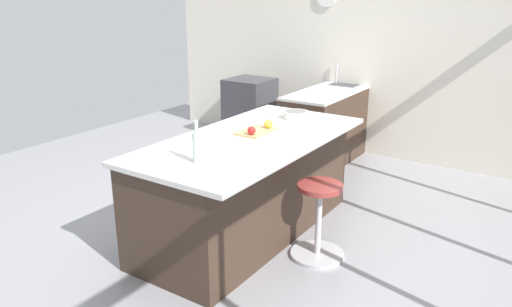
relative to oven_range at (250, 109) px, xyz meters
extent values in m
plane|color=gray|center=(2.44, 1.58, -0.44)|extent=(7.74, 7.74, 0.00)
cube|color=silver|center=(-0.35, 1.58, 1.02)|extent=(0.12, 5.95, 2.91)
cube|color=#38281E|center=(0.00, 1.35, 0.00)|extent=(2.01, 0.60, 0.87)
cube|color=silver|center=(0.00, 1.35, 0.45)|extent=(2.01, 0.60, 0.03)
cube|color=#38383D|center=(-0.25, 1.35, 0.41)|extent=(0.44, 0.36, 0.12)
cylinder|color=#B7B7BC|center=(-0.25, 1.20, 0.61)|extent=(0.02, 0.02, 0.28)
cube|color=#38383D|center=(0.00, 0.00, 0.00)|extent=(0.60, 0.60, 0.87)
cube|color=black|center=(0.00, 0.30, -0.04)|extent=(0.44, 0.01, 0.32)
cube|color=#38281E|center=(2.45, 1.63, -0.01)|extent=(2.18, 0.89, 0.85)
cube|color=silver|center=(2.45, 1.68, 0.44)|extent=(2.24, 1.09, 0.04)
cylinder|color=#B7B7BC|center=(2.49, 2.36, -0.42)|extent=(0.44, 0.44, 0.03)
cylinder|color=#B7B7BC|center=(2.49, 2.36, -0.13)|extent=(0.05, 0.05, 0.57)
cylinder|color=maroon|center=(2.49, 2.36, 0.18)|extent=(0.36, 0.36, 0.04)
cube|color=tan|center=(2.30, 1.63, 0.47)|extent=(0.36, 0.24, 0.02)
sphere|color=red|center=(2.43, 1.67, 0.51)|extent=(0.07, 0.07, 0.07)
sphere|color=gold|center=(2.18, 1.68, 0.52)|extent=(0.08, 0.08, 0.08)
cylinder|color=silver|center=(3.19, 1.71, 0.57)|extent=(0.06, 0.06, 0.22)
cylinder|color=silver|center=(3.19, 1.71, 0.72)|extent=(0.03, 0.03, 0.08)
cylinder|color=#B7B7BC|center=(3.19, 1.71, 0.76)|extent=(0.03, 0.03, 0.02)
cylinder|color=silver|center=(1.68, 1.68, 0.49)|extent=(0.25, 0.25, 0.07)
cylinder|color=slate|center=(1.68, 1.68, 0.51)|extent=(0.20, 0.20, 0.04)
camera|label=1|loc=(5.77, 3.94, 1.66)|focal=34.96mm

